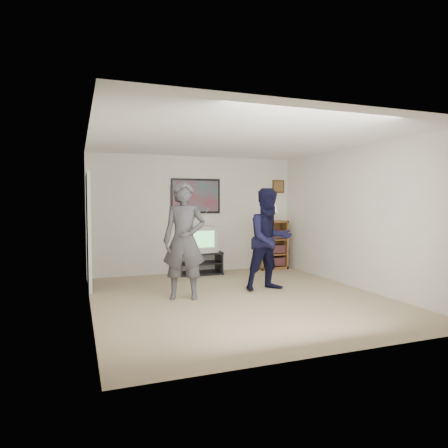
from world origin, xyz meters
TOP-DOWN VIEW (x-y plane):
  - room_shell at (0.00, 0.35)m, footprint 4.51×5.00m
  - media_stand at (-0.00, 2.23)m, footprint 0.96×0.56m
  - crt_television at (0.00, 2.23)m, footprint 0.70×0.61m
  - bookshelf at (1.73, 2.28)m, footprint 0.67×0.38m
  - table_lamp at (1.73, 2.26)m, footprint 0.24×0.24m
  - person_tall at (-0.83, 0.27)m, footprint 0.78×0.64m
  - person_short at (0.71, 0.36)m, footprint 0.91×0.73m
  - controller_left at (-0.79, 0.49)m, footprint 0.06×0.12m
  - controller_right at (0.65, 0.57)m, footprint 0.05×0.12m
  - poster at (0.00, 2.48)m, footprint 1.10×0.03m
  - air_vent at (-0.55, 2.48)m, footprint 0.28×0.02m
  - small_picture at (2.00, 2.48)m, footprint 0.30×0.03m
  - doorway at (-2.23, 1.60)m, footprint 0.03×0.85m

SIDE VIEW (x-z plane):
  - media_stand at x=0.00m, z-range 0.00..0.47m
  - bookshelf at x=1.73m, z-range 0.00..1.10m
  - crt_television at x=0.00m, z-range 0.47..1.02m
  - person_short at x=0.71m, z-range 0.00..1.77m
  - person_tall at x=-0.83m, z-range 0.00..1.84m
  - doorway at x=-2.23m, z-range 0.00..2.00m
  - controller_right at x=0.65m, z-range 1.03..1.07m
  - controller_left at x=-0.79m, z-range 1.21..1.25m
  - room_shell at x=0.00m, z-range 0.00..2.50m
  - table_lamp at x=1.73m, z-range 1.10..1.48m
  - poster at x=0.00m, z-range 1.27..2.02m
  - small_picture at x=2.00m, z-range 1.73..2.03m
  - air_vent at x=-0.55m, z-range 1.88..2.02m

